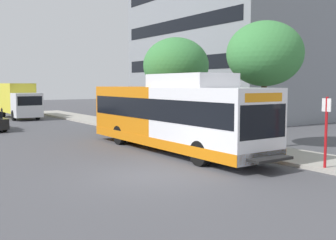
{
  "coord_description": "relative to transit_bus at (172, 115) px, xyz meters",
  "views": [
    {
      "loc": [
        -7.14,
        -11.7,
        3.21
      ],
      "look_at": [
        2.88,
        3.04,
        1.6
      ],
      "focal_mm": 43.05,
      "sensor_mm": 36.0,
      "label": 1
    }
  ],
  "objects": [
    {
      "name": "transit_bus",
      "position": [
        0.0,
        0.0,
        0.0
      ],
      "size": [
        2.58,
        12.25,
        3.65
      ],
      "color": "white",
      "rests_on": "ground"
    },
    {
      "name": "street_tree_near_stop",
      "position": [
        4.15,
        -1.92,
        2.95
      ],
      "size": [
        3.73,
        3.73,
        6.12
      ],
      "color": "#4C3823",
      "rests_on": "sidewalk_curb"
    },
    {
      "name": "sidewalk_curb",
      "position": [
        3.24,
        2.05,
        -1.63
      ],
      "size": [
        3.0,
        56.0,
        0.14
      ],
      "primitive_type": "cube",
      "color": "#A8A399",
      "rests_on": "ground"
    },
    {
      "name": "ground_plane",
      "position": [
        -3.76,
        4.05,
        -1.7
      ],
      "size": [
        120.0,
        120.0,
        0.0
      ],
      "primitive_type": "plane",
      "color": "#4C4C51"
    },
    {
      "name": "lattice_comm_tower",
      "position": [
        19.42,
        26.39,
        6.4
      ],
      "size": [
        1.1,
        1.1,
        24.73
      ],
      "color": "#B7B7BC",
      "rests_on": "ground"
    },
    {
      "name": "bus_stop_sign_pole",
      "position": [
        2.04,
        -6.86,
        -0.05
      ],
      "size": [
        0.1,
        0.36,
        2.6
      ],
      "color": "red",
      "rests_on": "sidewalk_curb"
    },
    {
      "name": "street_tree_mid_block",
      "position": [
        4.42,
        5.95,
        2.68
      ],
      "size": [
        4.28,
        4.28,
        6.07
      ],
      "color": "#4C3823",
      "rests_on": "sidewalk_curb"
    },
    {
      "name": "box_truck_background",
      "position": [
        -1.32,
        23.08,
        0.04
      ],
      "size": [
        2.32,
        7.01,
        3.25
      ],
      "color": "silver",
      "rests_on": "ground"
    }
  ]
}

